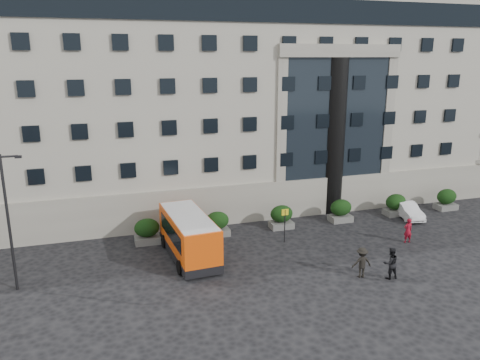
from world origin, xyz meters
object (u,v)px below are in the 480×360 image
at_px(street_lamp, 9,218).
at_px(pedestrian_a, 408,230).
at_px(hedge_c, 281,217).
at_px(pedestrian_c, 362,262).
at_px(hedge_e, 396,205).
at_px(pedestrian_b, 391,263).
at_px(hedge_d, 341,210).
at_px(bus_stop_sign, 285,220).
at_px(parked_car_d, 20,211).
at_px(minibus, 189,234).
at_px(hedge_f, 446,199).
at_px(white_taxi, 407,210).
at_px(hedge_a, 147,231).
at_px(hedge_b, 217,224).

distance_m(street_lamp, pedestrian_a, 26.18).
xyz_separation_m(hedge_c, pedestrian_c, (1.44, -9.31, 0.03)).
height_order(hedge_e, pedestrian_b, pedestrian_b).
height_order(hedge_d, pedestrian_b, pedestrian_b).
height_order(bus_stop_sign, parked_car_d, bus_stop_sign).
bearing_deg(minibus, pedestrian_a, -11.93).
distance_m(hedge_f, pedestrian_a, 9.68).
bearing_deg(hedge_c, white_taxi, -4.16).
bearing_deg(pedestrian_c, minibus, -27.95).
bearing_deg(pedestrian_c, hedge_d, -107.44).
height_order(hedge_f, street_lamp, street_lamp).
distance_m(hedge_d, minibus, 13.62).
xyz_separation_m(hedge_c, minibus, (-8.00, -3.30, 0.70)).
bearing_deg(minibus, pedestrian_c, -36.57).
height_order(street_lamp, parked_car_d, street_lamp).
relative_size(hedge_d, pedestrian_a, 1.01).
bearing_deg(hedge_f, hedge_c, 180.00).
height_order(hedge_e, street_lamp, street_lamp).
bearing_deg(white_taxi, hedge_a, -172.10).
distance_m(hedge_b, hedge_f, 20.80).
distance_m(hedge_c, bus_stop_sign, 3.05).
relative_size(hedge_f, parked_car_d, 0.35).
relative_size(street_lamp, bus_stop_sign, 3.17).
distance_m(hedge_b, pedestrian_a, 13.91).
xyz_separation_m(white_taxi, pedestrian_a, (-3.39, -4.65, 0.26)).
bearing_deg(hedge_d, hedge_b, 180.00).
relative_size(hedge_c, hedge_e, 1.00).
bearing_deg(hedge_a, parked_car_d, 139.08).
bearing_deg(hedge_d, hedge_e, 0.00).
bearing_deg(hedge_a, pedestrian_b, -36.59).
xyz_separation_m(hedge_d, hedge_f, (10.40, 0.00, 0.00)).
height_order(pedestrian_b, pedestrian_c, pedestrian_b).
relative_size(hedge_b, hedge_e, 1.00).
distance_m(hedge_a, street_lamp, 9.89).
xyz_separation_m(hedge_e, bus_stop_sign, (-11.30, -2.80, 0.80)).
xyz_separation_m(bus_stop_sign, parked_car_d, (-18.96, 11.00, -0.99)).
height_order(bus_stop_sign, pedestrian_a, bus_stop_sign).
xyz_separation_m(hedge_a, hedge_e, (20.80, 0.00, 0.00)).
height_order(hedge_d, white_taxi, hedge_d).
bearing_deg(hedge_e, hedge_a, 180.00).
bearing_deg(hedge_c, hedge_b, 180.00).
height_order(hedge_e, pedestrian_a, hedge_e).
relative_size(white_taxi, pedestrian_b, 2.00).
bearing_deg(hedge_e, pedestrian_c, -133.89).
distance_m(hedge_f, pedestrian_b, 16.05).
xyz_separation_m(hedge_a, street_lamp, (-7.94, -4.80, 3.44)).
height_order(hedge_d, pedestrian_c, pedestrian_c).
relative_size(bus_stop_sign, minibus, 0.35).
xyz_separation_m(hedge_e, pedestrian_b, (-7.38, -9.97, 0.06)).
distance_m(hedge_e, pedestrian_a, 6.13).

